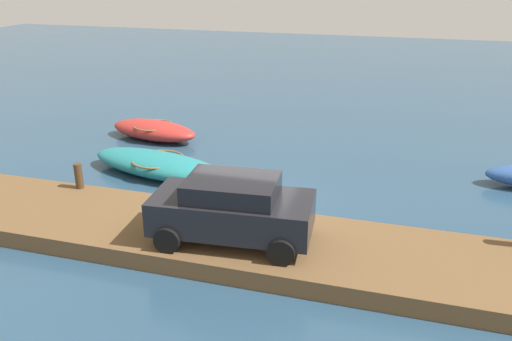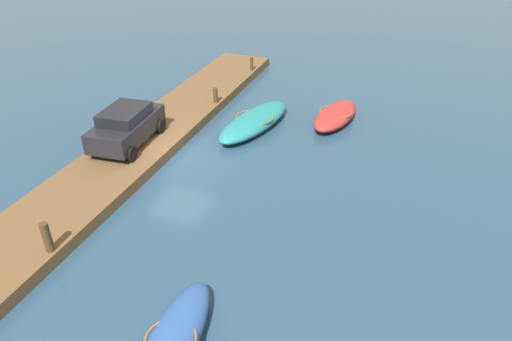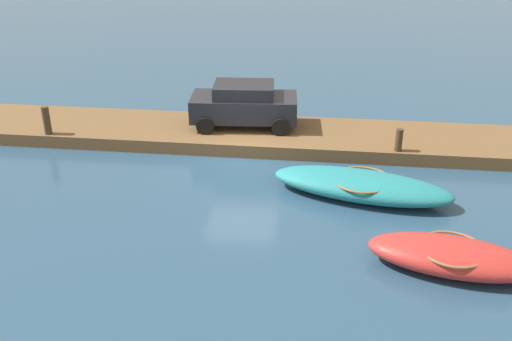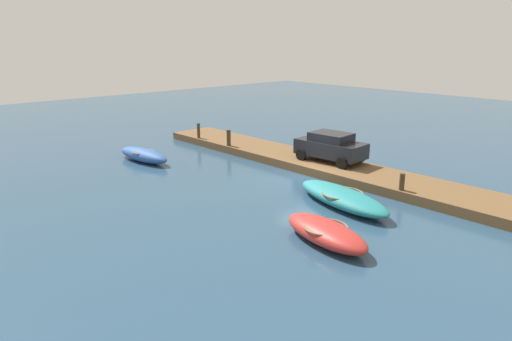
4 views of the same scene
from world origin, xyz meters
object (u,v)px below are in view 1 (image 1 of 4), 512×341
Objects in this scene: motorboat_teal at (159,165)px; rowboat_red at (154,130)px; mooring_post_mid_west at (79,176)px; parked_car at (232,208)px.

rowboat_red is at bearing 130.98° from motorboat_teal.
mooring_post_mid_west reaches higher than rowboat_red.
parked_car reaches higher than rowboat_red.
rowboat_red is 6.30m from mooring_post_mid_west.
rowboat_red is at bearing 123.54° from parked_car.
parked_car is (4.21, -4.36, 0.94)m from motorboat_teal.
parked_car is at bearing -34.14° from motorboat_teal.
motorboat_teal is 1.41× the size of parked_car.
rowboat_red is 10.13m from parked_car.
rowboat_red is 1.04× the size of parked_car.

